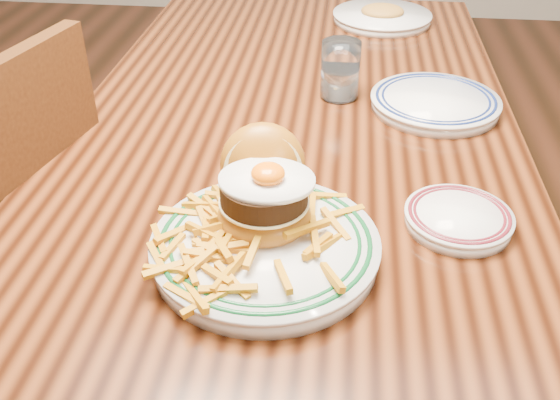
# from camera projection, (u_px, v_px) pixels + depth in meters

# --- Properties ---
(floor) EXTENTS (6.00, 6.00, 0.00)m
(floor) POSITION_uv_depth(u_px,v_px,m) (289.00, 381.00, 1.61)
(floor) COLOR black
(floor) RESTS_ON ground
(table) EXTENTS (0.85, 1.60, 0.75)m
(table) POSITION_uv_depth(u_px,v_px,m) (292.00, 162.00, 1.24)
(table) COLOR black
(table) RESTS_ON floor
(main_plate) EXTENTS (0.31, 0.33, 0.15)m
(main_plate) POSITION_uv_depth(u_px,v_px,m) (265.00, 225.00, 0.85)
(main_plate) COLOR silver
(main_plate) RESTS_ON table
(side_plate) EXTENTS (0.16, 0.16, 0.02)m
(side_plate) POSITION_uv_depth(u_px,v_px,m) (458.00, 218.00, 0.91)
(side_plate) COLOR silver
(side_plate) RESTS_ON table
(rear_plate) EXTENTS (0.25, 0.25, 0.03)m
(rear_plate) POSITION_uv_depth(u_px,v_px,m) (435.00, 102.00, 1.22)
(rear_plate) COLOR silver
(rear_plate) RESTS_ON table
(water_glass) EXTENTS (0.08, 0.08, 0.12)m
(water_glass) POSITION_uv_depth(u_px,v_px,m) (340.00, 73.00, 1.25)
(water_glass) COLOR white
(water_glass) RESTS_ON table
(far_plate) EXTENTS (0.26, 0.26, 0.05)m
(far_plate) POSITION_uv_depth(u_px,v_px,m) (382.00, 16.00, 1.65)
(far_plate) COLOR silver
(far_plate) RESTS_ON table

